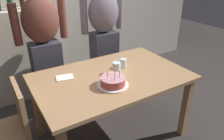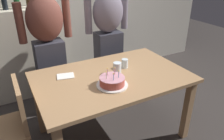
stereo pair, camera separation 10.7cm
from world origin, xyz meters
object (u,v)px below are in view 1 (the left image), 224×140
Objects in this scene: birthday_cake at (113,82)px; person_woman_cardigan at (104,36)px; water_glass_near at (116,68)px; person_man_bearded at (44,46)px; napkin_stack at (65,77)px; dining_chair at (12,126)px; water_glass_far at (123,63)px.

person_woman_cardigan is at bearing 64.67° from birthday_cake.
water_glass_near is 0.93m from person_man_bearded.
napkin_stack is 0.62m from dining_chair.
water_glass_far is at bearing 93.62° from dining_chair.
dining_chair is (-0.55, -0.18, -0.23)m from napkin_stack.
birthday_cake is 0.40m from water_glass_far.
person_woman_cardigan reaches higher than water_glass_far.
water_glass_far is at bearing 76.65° from person_woman_cardigan.
napkin_stack is (-0.48, 0.18, -0.05)m from water_glass_near.
person_man_bearded is (-0.01, 0.60, 0.13)m from napkin_stack.
person_man_bearded is at bearing 122.01° from water_glass_near.
water_glass_far is 0.06× the size of person_woman_cardigan.
water_glass_far is 0.59× the size of napkin_stack.
birthday_cake is at bearing 108.71° from person_man_bearded.
napkin_stack is (-0.61, 0.10, -0.05)m from water_glass_far.
person_man_bearded is 1.90× the size of dining_chair.
napkin_stack is at bearing 131.04° from birthday_cake.
napkin_stack is at bearing 90.75° from person_man_bearded.
dining_chair is at bearing 167.56° from birthday_cake.
napkin_stack is 0.10× the size of person_man_bearded.
person_woman_cardigan is (0.78, 0.60, 0.13)m from napkin_stack.
water_glass_near is 0.07× the size of person_man_bearded.
water_glass_near is at bearing 89.84° from dining_chair.
water_glass_near is 0.84m from person_woman_cardigan.
birthday_cake is at bearing -48.96° from napkin_stack.
person_woman_cardigan is (0.17, 0.71, 0.08)m from water_glass_far.
water_glass_far is 0.73m from person_woman_cardigan.
birthday_cake reaches higher than water_glass_far.
water_glass_far is 0.06× the size of person_man_bearded.
person_man_bearded reaches higher than water_glass_far.
birthday_cake reaches higher than napkin_stack.
person_woman_cardigan is (0.46, 0.97, 0.09)m from birthday_cake.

